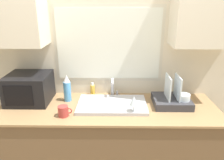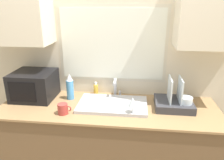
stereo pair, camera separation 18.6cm
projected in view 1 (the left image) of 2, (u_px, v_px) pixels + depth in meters
countertop at (108, 147)px, 2.22m from camera, size 2.06×0.68×0.91m
wall_back at (109, 47)px, 2.18m from camera, size 6.00×0.38×2.60m
sink_basin at (112, 104)px, 2.07m from camera, size 0.65×0.40×0.03m
faucet at (113, 87)px, 2.24m from camera, size 0.08×0.14×0.19m
microwave at (29, 88)px, 2.13m from camera, size 0.40×0.38×0.28m
dish_rack at (173, 99)px, 2.08m from camera, size 0.34×0.31×0.29m
spray_bottle at (67, 89)px, 2.15m from camera, size 0.07×0.07×0.27m
soap_bottle at (93, 90)px, 2.31m from camera, size 0.05×0.05×0.14m
mug_near_sink at (63, 111)px, 1.88m from camera, size 0.12×0.09×0.09m
wine_glass at (134, 101)px, 1.88m from camera, size 0.07×0.07×0.17m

